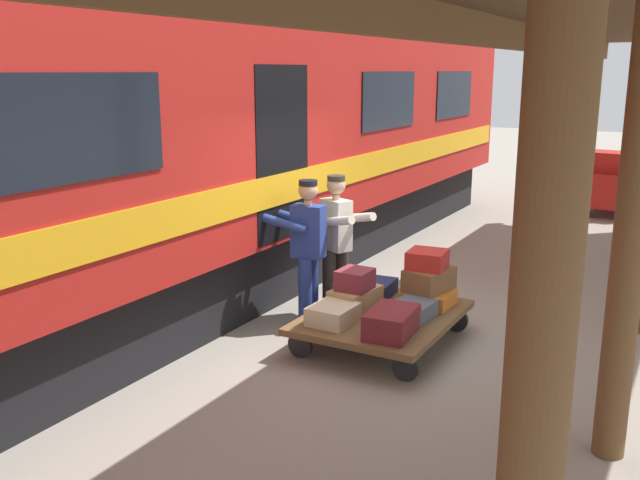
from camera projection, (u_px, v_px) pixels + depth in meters
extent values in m
plane|color=gray|center=(418.00, 340.00, 7.74)|extent=(60.00, 60.00, 0.00)
cylinder|color=brown|center=(630.00, 240.00, 5.05)|extent=(0.24, 0.24, 3.40)
cylinder|color=brown|center=(535.00, 413.00, 2.50)|extent=(0.24, 0.24, 3.40)
cube|color=brown|center=(488.00, 31.00, 6.69)|extent=(0.08, 15.82, 0.30)
cube|color=#B21E19|center=(180.00, 115.00, 8.71)|extent=(3.00, 17.16, 2.90)
cube|color=black|center=(187.00, 262.00, 9.16)|extent=(2.55, 16.30, 0.90)
cube|color=gold|center=(284.00, 188.00, 8.19)|extent=(0.03, 16.82, 0.36)
cube|color=black|center=(455.00, 95.00, 13.08)|extent=(0.02, 1.89, 0.84)
cube|color=black|center=(390.00, 100.00, 10.53)|extent=(0.02, 1.89, 0.84)
cube|color=black|center=(77.00, 128.00, 5.43)|extent=(0.02, 1.89, 0.84)
cube|color=black|center=(279.00, 154.00, 8.12)|extent=(0.12, 1.10, 2.00)
cube|color=brown|center=(382.00, 317.00, 7.56)|extent=(1.46, 1.87, 0.07)
cylinder|color=black|center=(406.00, 367.00, 6.69)|extent=(0.27, 0.05, 0.27)
cylinder|color=black|center=(300.00, 345.00, 7.24)|extent=(0.27, 0.05, 0.27)
cylinder|color=black|center=(456.00, 320.00, 7.96)|extent=(0.27, 0.05, 0.27)
cylinder|color=black|center=(363.00, 304.00, 8.51)|extent=(0.27, 0.05, 0.27)
cube|color=#4C515B|center=(411.00, 311.00, 7.37)|extent=(0.43, 0.56, 0.18)
cube|color=beige|center=(333.00, 314.00, 7.25)|extent=(0.43, 0.49, 0.19)
cube|color=navy|center=(375.00, 289.00, 8.12)|extent=(0.42, 0.57, 0.18)
cube|color=#CC6B23|center=(428.00, 298.00, 7.81)|extent=(0.53, 0.47, 0.16)
cube|color=maroon|center=(392.00, 322.00, 6.93)|extent=(0.46, 0.66, 0.26)
cube|color=tan|center=(355.00, 299.00, 7.68)|extent=(0.44, 0.63, 0.24)
cube|color=brown|center=(429.00, 279.00, 7.80)|extent=(0.49, 0.62, 0.25)
cube|color=#AD231E|center=(427.00, 259.00, 7.77)|extent=(0.44, 0.44, 0.20)
cube|color=maroon|center=(355.00, 279.00, 7.59)|extent=(0.34, 0.36, 0.22)
cylinder|color=navy|center=(312.00, 289.00, 8.18)|extent=(0.16, 0.16, 0.82)
cylinder|color=navy|center=(305.00, 294.00, 8.00)|extent=(0.16, 0.16, 0.82)
cube|color=navy|center=(308.00, 231.00, 7.93)|extent=(0.39, 0.27, 0.60)
cylinder|color=tan|center=(308.00, 202.00, 7.85)|extent=(0.09, 0.09, 0.06)
sphere|color=tan|center=(308.00, 190.00, 7.82)|extent=(0.22, 0.22, 0.22)
cylinder|color=black|center=(308.00, 183.00, 7.80)|extent=(0.21, 0.21, 0.06)
cylinder|color=navy|center=(296.00, 218.00, 8.12)|extent=(0.54, 0.18, 0.21)
cylinder|color=navy|center=(285.00, 224.00, 7.83)|extent=(0.54, 0.18, 0.21)
cylinder|color=#332D28|center=(329.00, 284.00, 8.37)|extent=(0.16, 0.16, 0.82)
cylinder|color=#332D28|center=(342.00, 281.00, 8.49)|extent=(0.16, 0.16, 0.82)
cube|color=silver|center=(336.00, 225.00, 8.27)|extent=(0.42, 0.34, 0.60)
cylinder|color=tan|center=(336.00, 197.00, 8.19)|extent=(0.09, 0.09, 0.06)
sphere|color=tan|center=(336.00, 185.00, 8.16)|extent=(0.22, 0.22, 0.22)
cylinder|color=#332D28|center=(336.00, 178.00, 8.14)|extent=(0.21, 0.21, 0.06)
cylinder|color=silver|center=(337.00, 221.00, 7.98)|extent=(0.53, 0.30, 0.21)
cylinder|color=silver|center=(359.00, 218.00, 8.17)|extent=(0.53, 0.30, 0.21)
cube|color=#B21E19|center=(614.00, 187.00, 14.52)|extent=(1.28, 1.81, 0.70)
cube|color=#B21E19|center=(614.00, 164.00, 14.11)|extent=(0.97, 0.79, 0.50)
cylinder|color=black|center=(632.00, 210.00, 13.88)|extent=(0.12, 0.40, 0.40)
cylinder|color=black|center=(584.00, 206.00, 14.31)|extent=(0.12, 0.40, 0.40)
cylinder|color=black|center=(638.00, 201.00, 14.90)|extent=(0.12, 0.40, 0.40)
cylinder|color=black|center=(594.00, 197.00, 15.33)|extent=(0.12, 0.40, 0.40)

